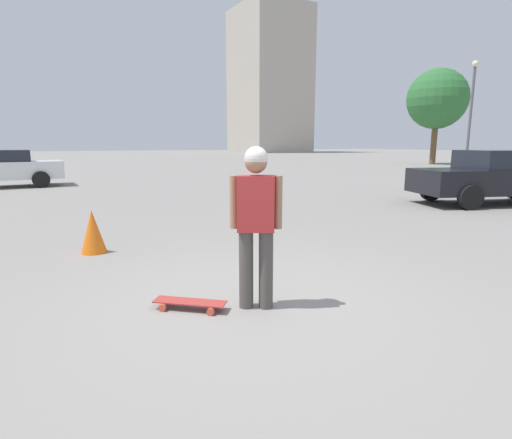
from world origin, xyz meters
TOP-DOWN VIEW (x-y plane):
  - ground_plane at (0.00, 0.00)m, footprint 220.00×220.00m
  - person at (0.00, 0.00)m, footprint 0.37×0.46m
  - skateboard at (-0.29, -0.62)m, footprint 0.64×0.69m
  - car_parked_near at (-3.01, 9.66)m, footprint 3.34×4.95m
  - building_block_distant at (-71.01, 43.99)m, footprint 14.15×13.17m
  - tree_distant at (-19.02, 28.37)m, footprint 4.93×4.93m
  - traffic_cone at (-3.14, -1.15)m, footprint 0.39×0.39m
  - lamp_post at (-7.84, 15.66)m, footprint 0.28×0.28m

SIDE VIEW (x-z plane):
  - ground_plane at x=0.00m, z-range 0.00..0.00m
  - skateboard at x=-0.29m, z-range 0.03..0.11m
  - traffic_cone at x=-3.14m, z-range 0.00..0.68m
  - car_parked_near at x=-3.01m, z-range 0.02..1.55m
  - person at x=0.00m, z-range 0.13..1.80m
  - lamp_post at x=-7.84m, z-range 0.48..5.80m
  - tree_distant at x=-19.02m, z-range 1.45..9.32m
  - building_block_distant at x=-71.01m, z-range 0.00..29.01m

